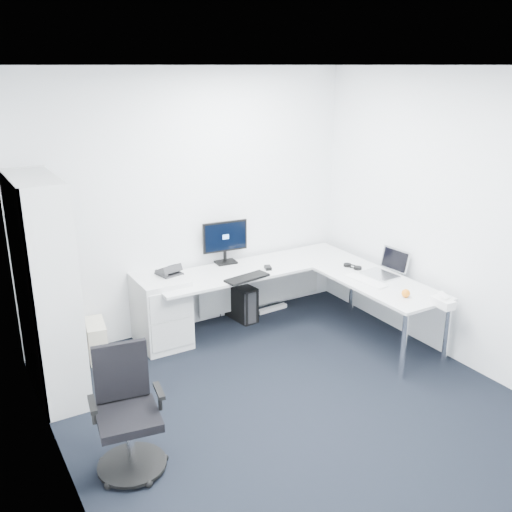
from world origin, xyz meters
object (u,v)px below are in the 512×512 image
bookshelf (46,289)px  l_desk (272,306)px  monitor (225,242)px  laptop (381,264)px  task_chair (128,415)px

bookshelf → l_desk: bearing=-1.3°
monitor → laptop: 1.64m
task_chair → monitor: size_ratio=1.79×
task_chair → monitor: 2.59m
bookshelf → task_chair: size_ratio=2.12×
l_desk → bookshelf: bearing=178.7°
l_desk → monitor: 0.85m
bookshelf → laptop: size_ratio=5.34×
bookshelf → monitor: size_ratio=3.80×
l_desk → monitor: (-0.23, 0.59, 0.57)m
task_chair → monitor: bearing=56.0°
bookshelf → task_chair: (0.22, -1.33, -0.50)m
task_chair → monitor: monitor is taller
task_chair → monitor: (1.73, 1.87, 0.46)m
bookshelf → task_chair: bookshelf is taller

